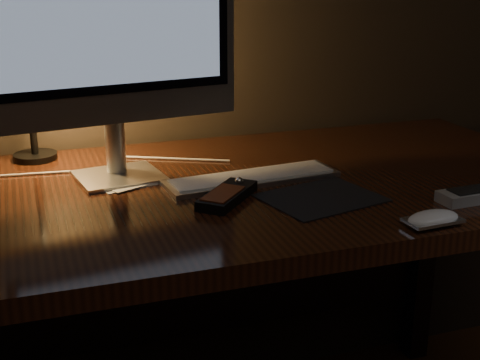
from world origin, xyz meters
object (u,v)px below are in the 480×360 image
object	(u,v)px
desk	(206,231)
media_remote	(227,195)
desk_lamp	(37,63)
monitor	(110,20)
keyboard	(252,178)
mouse	(433,221)

from	to	relation	value
desk	media_remote	xyz separation A→B (m)	(-0.00, -0.17, 0.14)
desk_lamp	media_remote	bearing A→B (deg)	-60.58
desk	monitor	size ratio (longest dim) A/B	2.89
keyboard	desk_lamp	world-z (taller)	desk_lamp
desk	media_remote	bearing A→B (deg)	-90.70
monitor	desk_lamp	bearing A→B (deg)	119.57
keyboard	monitor	bearing A→B (deg)	152.83
keyboard	desk_lamp	xyz separation A→B (m)	(-0.40, 0.28, 0.22)
keyboard	media_remote	xyz separation A→B (m)	(-0.09, -0.10, 0.00)
desk	desk_lamp	size ratio (longest dim) A/B	4.79
desk	monitor	distance (m)	0.49
desk	desk_lamp	world-z (taller)	desk_lamp
keyboard	desk_lamp	size ratio (longest dim) A/B	1.11
keyboard	mouse	xyz separation A→B (m)	(0.21, -0.34, 0.00)
desk_lamp	keyboard	bearing A→B (deg)	-45.37
mouse	desk_lamp	xyz separation A→B (m)	(-0.61, 0.62, 0.22)
desk	monitor	xyz separation A→B (m)	(-0.18, 0.03, 0.46)
monitor	desk	bearing A→B (deg)	-19.44
media_remote	mouse	bearing A→B (deg)	-86.37
monitor	keyboard	world-z (taller)	monitor
desk	mouse	world-z (taller)	mouse
mouse	desk	bearing A→B (deg)	122.20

